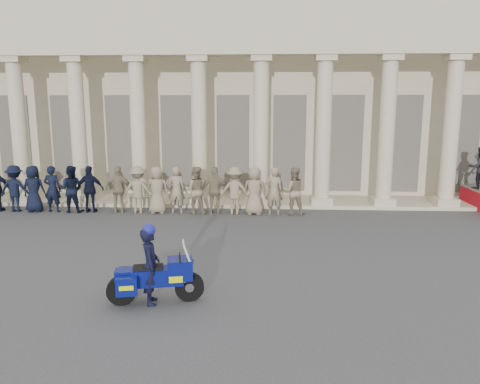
# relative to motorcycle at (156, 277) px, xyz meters

# --- Properties ---
(ground) EXTENTS (90.00, 90.00, 0.00)m
(ground) POSITION_rel_motorcycle_xyz_m (0.91, 2.09, -0.59)
(ground) COLOR #3C3C3E
(ground) RESTS_ON ground
(building) EXTENTS (40.00, 12.50, 9.00)m
(building) POSITION_rel_motorcycle_xyz_m (0.91, 16.83, 3.93)
(building) COLOR #BFB18F
(building) RESTS_ON ground
(officer_rank) EXTENTS (18.37, 0.72, 1.91)m
(officer_rank) POSITION_rel_motorcycle_xyz_m (-5.20, 8.62, 0.36)
(officer_rank) COLOR black
(officer_rank) RESTS_ON ground
(motorcycle) EXTENTS (2.12, 1.03, 1.37)m
(motorcycle) POSITION_rel_motorcycle_xyz_m (0.00, 0.00, 0.00)
(motorcycle) COLOR black
(motorcycle) RESTS_ON ground
(rider) EXTENTS (0.53, 0.69, 1.81)m
(rider) POSITION_rel_motorcycle_xyz_m (-0.11, -0.03, 0.30)
(rider) COLOR black
(rider) RESTS_ON ground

